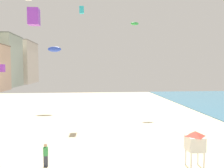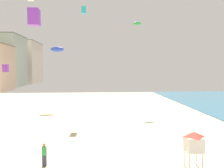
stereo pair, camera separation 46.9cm
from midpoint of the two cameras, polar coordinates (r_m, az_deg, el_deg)
The scene contains 9 objects.
boardwalk_hotel_distant at distance 95.79m, azimuth -26.02°, elevation 5.17°, with size 12.04×16.18×19.38m.
boardwalk_hotel_furthest at distance 116.15m, azimuth -22.25°, elevation 4.96°, with size 13.73×21.00×19.35m.
kite_flyer at distance 17.37m, azimuth -16.90°, elevation -16.22°, with size 0.34×0.34×1.64m.
lifeguard_stand at distance 17.15m, azimuth 19.13°, elevation -13.28°, with size 1.10×1.10×2.55m.
kite_blue_parafoil at distance 42.96m, azimuth -14.38°, elevation 8.35°, with size 2.38×0.66×0.93m.
kite_purple_box at distance 47.02m, azimuth -25.88°, elevation 3.56°, with size 0.90×0.90×1.41m.
kite_green_parafoil at distance 41.56m, azimuth 5.30°, elevation 14.69°, with size 1.42×0.39×0.55m.
kite_purple_box_2 at distance 21.88m, azimuth -19.42°, elevation 15.45°, with size 0.91×0.91×1.44m.
kite_cyan_box_2 at distance 37.56m, azimuth -7.91°, elevation 17.73°, with size 0.69×0.69×1.08m.
Camera 1 is at (3.59, -5.64, 6.83)m, focal length 36.88 mm.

